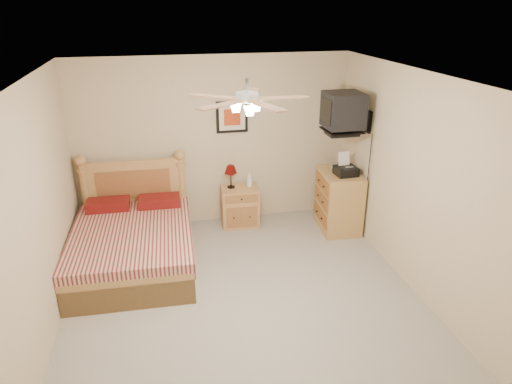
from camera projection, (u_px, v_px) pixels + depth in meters
The scene contains 17 objects.
floor at pixel (245, 304), 5.15m from camera, with size 4.50×4.50×0.00m, color gray.
ceiling at pixel (243, 80), 4.18m from camera, with size 4.00×4.50×0.04m, color white.
wall_back at pixel (214, 142), 6.69m from camera, with size 4.00×0.04×2.50m, color #C9B594.
wall_front at pixel (320, 359), 2.64m from camera, with size 4.00×0.04×2.50m, color #C9B594.
wall_left at pixel (35, 223), 4.26m from camera, with size 0.04×4.50×2.50m, color #C9B594.
wall_right at pixel (420, 188), 5.07m from camera, with size 0.04×4.50×2.50m, color #C9B594.
bed at pixel (130, 223), 5.67m from camera, with size 1.46×1.91×1.24m, color #A87845, non-canonical shape.
nightstand at pixel (240, 206), 6.91m from camera, with size 0.55×0.41×0.59m, color #AD8141.
table_lamp at pixel (231, 176), 6.74m from camera, with size 0.19×0.19×0.35m, color #550907, non-canonical shape.
lotion_bottle at pixel (249, 179), 6.80m from camera, with size 0.09×0.09×0.23m, color white.
framed_picture at pixel (232, 117), 6.59m from camera, with size 0.46×0.04×0.46m, color black.
dresser at pixel (339, 200), 6.73m from camera, with size 0.53×0.76×0.89m, color #AF8249.
fax_machine at pixel (346, 164), 6.39m from camera, with size 0.29×0.31×0.31m, color black, non-canonical shape.
magazine_lower at pixel (329, 165), 6.78m from camera, with size 0.18×0.25×0.02m, color #B3A490.
magazine_upper at pixel (329, 164), 6.79m from camera, with size 0.18×0.24×0.02m, color #9F8F79.
wall_tv at pixel (354, 112), 6.01m from camera, with size 0.56×0.46×0.58m, color black, non-canonical shape.
ceiling_fan at pixel (247, 99), 4.06m from camera, with size 1.14×1.14×0.28m, color silver, non-canonical shape.
Camera 1 is at (-0.81, -4.18, 3.17)m, focal length 32.00 mm.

